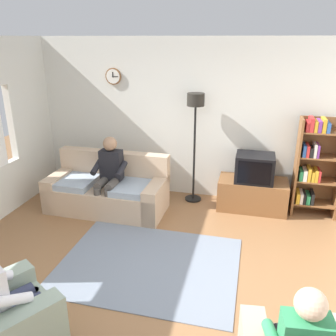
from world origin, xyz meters
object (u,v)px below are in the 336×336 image
(bookshelf, at_px, (315,165))
(floor_lamp, at_px, (195,118))
(tv, at_px, (255,168))
(person_on_couch, at_px, (109,172))
(couch, at_px, (108,191))
(person_in_left_armchair, at_px, (3,291))
(tv_stand, at_px, (252,194))

(bookshelf, xyz_separation_m, floor_lamp, (-1.90, 0.03, 0.63))
(tv, relative_size, bookshelf, 0.38)
(person_on_couch, bearing_deg, floor_lamp, 32.79)
(tv, bearing_deg, couch, -166.62)
(floor_lamp, distance_m, person_on_couch, 1.63)
(tv, bearing_deg, person_in_left_armchair, -121.64)
(tv_stand, bearing_deg, person_in_left_armchair, -121.46)
(floor_lamp, bearing_deg, person_in_left_armchair, -107.10)
(couch, relative_size, tv_stand, 1.74)
(tv, relative_size, floor_lamp, 0.32)
(person_on_couch, bearing_deg, tv_stand, 17.15)
(couch, relative_size, person_on_couch, 1.54)
(tv, relative_size, person_in_left_armchair, 0.54)
(person_in_left_armchair, bearing_deg, floor_lamp, 72.90)
(floor_lamp, height_order, person_on_couch, floor_lamp)
(couch, distance_m, person_on_couch, 0.41)
(floor_lamp, bearing_deg, bookshelf, -0.93)
(tv_stand, bearing_deg, floor_lamp, 174.34)
(tv, xyz_separation_m, bookshelf, (0.90, 0.09, 0.10))
(floor_lamp, bearing_deg, tv, -7.06)
(bookshelf, xyz_separation_m, person_in_left_armchair, (-2.97, -3.45, -0.22))
(couch, bearing_deg, tv, 13.38)
(tv_stand, height_order, floor_lamp, floor_lamp)
(tv, bearing_deg, bookshelf, 5.85)
(bookshelf, relative_size, person_on_couch, 1.27)
(tv_stand, height_order, person_in_left_armchair, person_in_left_armchair)
(bookshelf, height_order, person_in_left_armchair, bookshelf)
(tv, bearing_deg, person_on_couch, -163.43)
(person_on_couch, distance_m, person_in_left_armchair, 2.70)
(tv, xyz_separation_m, person_on_couch, (-2.21, -0.66, -0.03))
(couch, bearing_deg, tv_stand, 13.96)
(couch, height_order, person_on_couch, person_on_couch)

